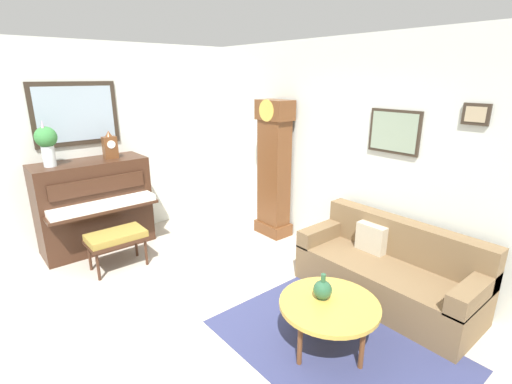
{
  "coord_description": "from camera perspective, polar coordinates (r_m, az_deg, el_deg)",
  "views": [
    {
      "loc": [
        2.93,
        -1.47,
        2.34
      ],
      "look_at": [
        -0.42,
        1.32,
        0.98
      ],
      "focal_mm": 26.06,
      "sensor_mm": 36.0,
      "label": 1
    }
  ],
  "objects": [
    {
      "name": "coffee_table",
      "position": [
        3.47,
        11.17,
        -16.76
      ],
      "size": [
        0.88,
        0.88,
        0.44
      ],
      "color": "gold",
      "rests_on": "ground_plane"
    },
    {
      "name": "green_jug",
      "position": [
        3.45,
        10.19,
        -14.52
      ],
      "size": [
        0.17,
        0.17,
        0.24
      ],
      "color": "#234C33",
      "rests_on": "coffee_table"
    },
    {
      "name": "flower_vase",
      "position": [
        5.3,
        -29.48,
        6.75
      ],
      "size": [
        0.26,
        0.26,
        0.58
      ],
      "color": "silver",
      "rests_on": "piano"
    },
    {
      "name": "couch",
      "position": [
        4.36,
        19.61,
        -11.38
      ],
      "size": [
        1.9,
        0.8,
        0.84
      ],
      "color": "brown",
      "rests_on": "ground_plane"
    },
    {
      "name": "grandfather_clock",
      "position": [
        5.51,
        2.76,
        2.96
      ],
      "size": [
        0.52,
        0.34,
        2.03
      ],
      "color": "brown",
      "rests_on": "ground_plane"
    },
    {
      "name": "piano",
      "position": [
        5.61,
        -23.51,
        -1.83
      ],
      "size": [
        0.87,
        1.44,
        1.25
      ],
      "color": "#3D2316",
      "rests_on": "ground_plane"
    },
    {
      "name": "wall_back",
      "position": [
        4.94,
        12.97,
        6.03
      ],
      "size": [
        5.3,
        0.13,
        2.8
      ],
      "color": "silver",
      "rests_on": "ground_plane"
    },
    {
      "name": "mantel_clock",
      "position": [
        5.5,
        -21.51,
        6.59
      ],
      "size": [
        0.13,
        0.18,
        0.38
      ],
      "color": "brown",
      "rests_on": "piano"
    },
    {
      "name": "wall_left",
      "position": [
        5.79,
        -24.78,
        6.59
      ],
      "size": [
        0.13,
        4.9,
        2.8
      ],
      "color": "silver",
      "rests_on": "ground_plane"
    },
    {
      "name": "piano_bench",
      "position": [
        4.98,
        -20.65,
        -6.62
      ],
      "size": [
        0.42,
        0.7,
        0.48
      ],
      "color": "#3D2316",
      "rests_on": "ground_plane"
    },
    {
      "name": "ground_plane",
      "position": [
        4.05,
        -11.22,
        -19.1
      ],
      "size": [
        6.4,
        6.0,
        0.1
      ],
      "primitive_type": "cube",
      "color": "#B2A899"
    },
    {
      "name": "area_rug",
      "position": [
        3.73,
        11.99,
        -21.86
      ],
      "size": [
        2.1,
        1.5,
        0.01
      ],
      "primitive_type": "cube",
      "color": "navy",
      "rests_on": "ground_plane"
    }
  ]
}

